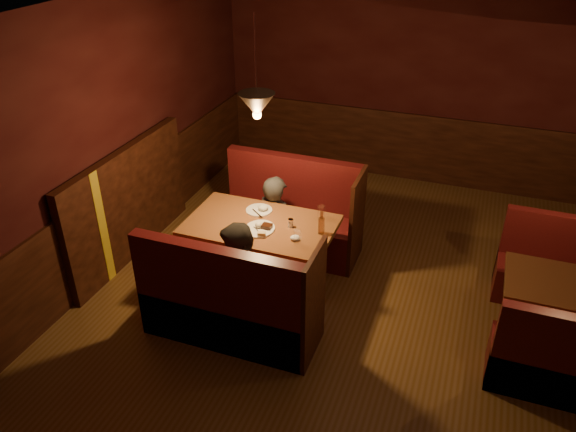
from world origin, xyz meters
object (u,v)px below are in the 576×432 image
(main_table, at_px, (262,239))
(main_bench_far, at_px, (292,221))
(second_bench_far, at_px, (563,276))
(diner_a, at_px, (275,206))
(second_bench_near, at_px, (572,370))
(second_table, at_px, (569,301))
(main_bench_near, at_px, (229,309))
(diner_b, at_px, (240,260))

(main_table, xyz_separation_m, main_bench_far, (0.02, 0.85, -0.26))
(second_bench_far, bearing_deg, diner_a, -173.85)
(second_bench_far, distance_m, second_bench_near, 1.40)
(main_table, distance_m, main_bench_far, 0.89)
(main_table, bearing_deg, second_bench_far, 16.53)
(second_table, xyz_separation_m, second_bench_near, (0.03, -0.70, -0.19))
(main_table, height_order, second_table, main_table)
(main_bench_near, height_order, second_bench_near, main_bench_near)
(second_table, height_order, second_bench_far, second_bench_far)
(main_bench_near, bearing_deg, main_bench_far, 90.00)
(main_bench_near, bearing_deg, second_bench_near, 6.53)
(main_bench_far, distance_m, diner_a, 0.46)
(second_table, relative_size, diner_b, 0.82)
(main_table, distance_m, diner_a, 0.57)
(main_table, height_order, diner_a, diner_a)
(second_table, distance_m, second_bench_near, 0.73)
(main_table, distance_m, second_table, 2.96)
(main_bench_near, bearing_deg, second_table, 19.48)
(main_bench_near, bearing_deg, main_table, 91.14)
(main_bench_near, bearing_deg, diner_b, 92.23)
(main_table, xyz_separation_m, main_bench_near, (0.02, -0.85, -0.26))
(main_table, height_order, second_bench_near, main_table)
(second_bench_far, relative_size, diner_b, 0.91)
(main_table, bearing_deg, diner_b, -89.45)
(main_bench_near, xyz_separation_m, second_bench_near, (2.96, 0.34, -0.06))
(main_table, distance_m, second_bench_near, 3.04)
(main_bench_far, height_order, second_table, main_bench_far)
(second_table, distance_m, diner_b, 3.04)
(main_bench_near, xyz_separation_m, second_bench_far, (2.96, 1.74, -0.06))
(diner_b, bearing_deg, diner_a, 107.17)
(main_bench_far, height_order, diner_b, diner_b)
(diner_a, bearing_deg, second_table, -167.10)
(main_bench_far, bearing_deg, main_bench_near, -90.00)
(main_table, distance_m, main_bench_near, 0.89)
(second_table, relative_size, second_bench_near, 0.90)
(main_table, relative_size, second_table, 1.28)
(second_bench_far, height_order, second_bench_near, same)
(main_bench_far, distance_m, second_table, 3.01)
(main_bench_far, bearing_deg, diner_b, -90.47)
(second_table, relative_size, diner_a, 0.83)
(diner_a, bearing_deg, main_table, 116.99)
(main_table, height_order, diner_b, diner_b)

